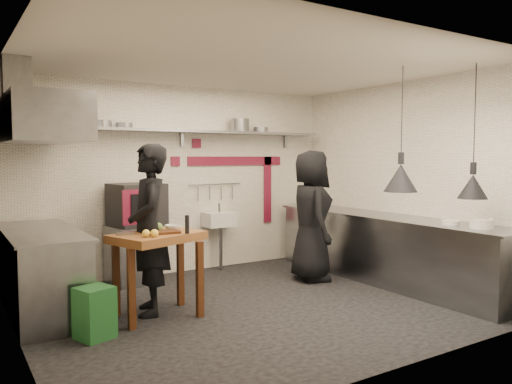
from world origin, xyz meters
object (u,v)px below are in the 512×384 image
green_bin (95,313)px  prep_table (158,275)px  chef_right (311,215)px  combi_oven (137,205)px  chef_left (149,229)px  oven_stand (133,254)px

green_bin → prep_table: (0.76, 0.31, 0.21)m
prep_table → chef_right: bearing=-9.4°
combi_oven → prep_table: size_ratio=0.71×
green_bin → chef_left: chef_left is taller
chef_left → oven_stand: bearing=-175.4°
green_bin → chef_right: bearing=12.6°
green_bin → chef_left: (0.72, 0.46, 0.69)m
oven_stand → prep_table: prep_table is taller
chef_left → green_bin: bearing=-41.6°
combi_oven → oven_stand: bearing=134.3°
green_bin → chef_right: (3.21, 0.72, 0.67)m
combi_oven → chef_left: 1.42m
green_bin → chef_left: 1.10m
combi_oven → chef_left: size_ratio=0.34×
oven_stand → chef_right: 2.54m
prep_table → chef_left: bearing=84.0°
green_bin → chef_right: 3.35m
oven_stand → combi_oven: bearing=-45.7°
oven_stand → chef_right: (2.20, -1.16, 0.52)m
prep_table → combi_oven: bearing=60.3°
prep_table → green_bin: bearing=-176.8°
green_bin → prep_table: bearing=22.1°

